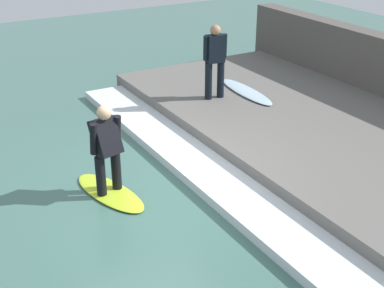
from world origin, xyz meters
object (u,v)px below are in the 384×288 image
Objects in this scene: surfer_waiting_near at (215,58)px; surfboard_waiting_near at (246,91)px; surfboard_riding at (110,192)px; surfer_riding at (106,145)px.

surfer_waiting_near is 1.18m from surfboard_waiting_near.
surfboard_waiting_near is (4.12, 2.02, 0.36)m from surfboard_riding.
surfer_waiting_near reaches higher than surfboard_waiting_near.
surfboard_waiting_near is at bearing 26.10° from surfer_riding.
surfboard_riding is at bearing -153.90° from surfboard_waiting_near.
surfer_riding reaches higher than surfboard_riding.
surfer_waiting_near is 0.82× the size of surfboard_waiting_near.
surfer_waiting_near is (3.32, 2.10, 1.23)m from surfboard_riding.
surfer_riding is 0.92× the size of surfer_waiting_near.
surfboard_waiting_near is at bearing -6.27° from surfer_waiting_near.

